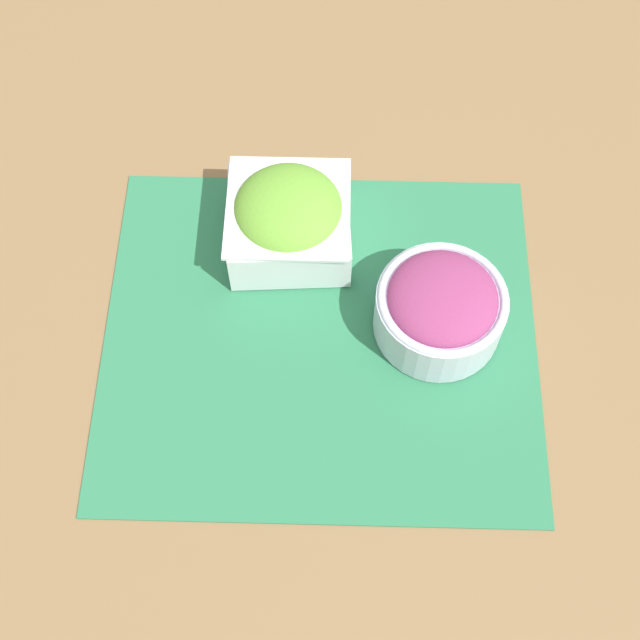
# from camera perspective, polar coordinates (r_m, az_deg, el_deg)

# --- Properties ---
(ground_plane) EXTENTS (3.00, 3.00, 0.00)m
(ground_plane) POSITION_cam_1_polar(r_m,az_deg,el_deg) (0.92, -0.00, -0.99)
(ground_plane) COLOR olive
(placemat) EXTENTS (0.44, 0.40, 0.00)m
(placemat) POSITION_cam_1_polar(r_m,az_deg,el_deg) (0.92, -0.00, -0.94)
(placemat) COLOR #2D7A51
(placemat) RESTS_ON ground_plane
(onion_bowl) EXTENTS (0.13, 0.13, 0.08)m
(onion_bowl) POSITION_cam_1_polar(r_m,az_deg,el_deg) (0.89, 7.72, 0.83)
(onion_bowl) COLOR silver
(onion_bowl) RESTS_ON placemat
(lettuce_bowl) EXTENTS (0.13, 0.13, 0.08)m
(lettuce_bowl) POSITION_cam_1_polar(r_m,az_deg,el_deg) (0.94, -2.02, 6.58)
(lettuce_bowl) COLOR white
(lettuce_bowl) RESTS_ON placemat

